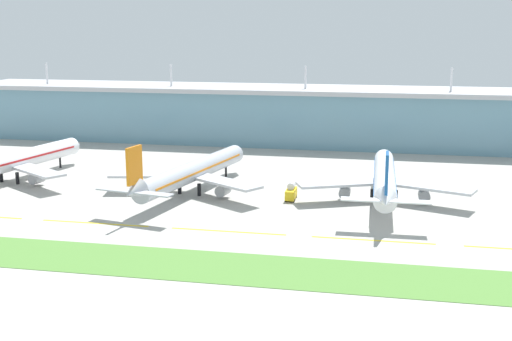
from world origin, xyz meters
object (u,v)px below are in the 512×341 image
object	(u,v)px
airliner_nearest	(12,162)
airliner_far_middle	(385,178)
fuel_truck	(291,192)
airliner_near_middle	(191,172)

from	to	relation	value
airliner_nearest	airliner_far_middle	size ratio (longest dim) A/B	1.03
airliner_nearest	fuel_truck	xyz separation A→B (m)	(88.81, -4.14, -4.19)
airliner_nearest	fuel_truck	distance (m)	89.01
airliner_nearest	airliner_near_middle	world-z (taller)	same
airliner_far_middle	fuel_truck	bearing A→B (deg)	-172.12
fuel_truck	airliner_far_middle	bearing A→B (deg)	7.88
airliner_nearest	airliner_far_middle	distance (m)	114.44
airliner_nearest	fuel_truck	bearing A→B (deg)	-2.67
airliner_near_middle	airliner_far_middle	size ratio (longest dim) A/B	1.04
airliner_nearest	fuel_truck	world-z (taller)	airliner_nearest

